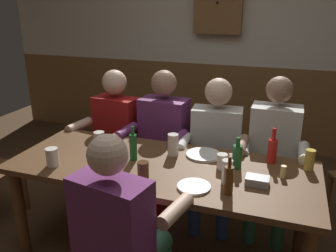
{
  "coord_description": "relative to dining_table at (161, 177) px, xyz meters",
  "views": [
    {
      "loc": [
        0.77,
        -2.08,
        1.79
      ],
      "look_at": [
        0.0,
        0.12,
        0.97
      ],
      "focal_mm": 37.93,
      "sensor_mm": 36.0,
      "label": 1
    }
  ],
  "objects": [
    {
      "name": "wall_dart_cabinet",
      "position": [
        -0.11,
        2.23,
        1.13
      ],
      "size": [
        0.56,
        0.15,
        0.7
      ],
      "color": "brown"
    },
    {
      "name": "bottle_0",
      "position": [
        -0.21,
        0.01,
        0.2
      ],
      "size": [
        0.05,
        0.05,
        0.25
      ],
      "color": "#195923",
      "rests_on": "dining_table"
    },
    {
      "name": "pint_glass_1",
      "position": [
        -0.31,
        -0.16,
        0.16
      ],
      "size": [
        0.07,
        0.07,
        0.13
      ],
      "primitive_type": "cylinder",
      "color": "white",
      "rests_on": "dining_table"
    },
    {
      "name": "dining_table",
      "position": [
        0.0,
        0.0,
        0.0
      ],
      "size": [
        2.08,
        0.82,
        0.73
      ],
      "color": "brown",
      "rests_on": "ground_plane"
    },
    {
      "name": "plate_1",
      "position": [
        0.3,
        -0.23,
        0.1
      ],
      "size": [
        0.2,
        0.2,
        0.01
      ],
      "primitive_type": "cylinder",
      "color": "white",
      "rests_on": "dining_table"
    },
    {
      "name": "pint_glass_6",
      "position": [
        -0.55,
        0.14,
        0.16
      ],
      "size": [
        0.08,
        0.08,
        0.12
      ],
      "primitive_type": "cylinder",
      "color": "white",
      "rests_on": "dining_table"
    },
    {
      "name": "pint_glass_0",
      "position": [
        0.47,
        -0.11,
        0.17
      ],
      "size": [
        0.07,
        0.07,
        0.16
      ],
      "primitive_type": "cylinder",
      "color": "white",
      "rests_on": "dining_table"
    },
    {
      "name": "bottle_2",
      "position": [
        0.5,
        -0.23,
        0.19
      ],
      "size": [
        0.06,
        0.06,
        0.23
      ],
      "color": "#593314",
      "rests_on": "dining_table"
    },
    {
      "name": "bottle_1",
      "position": [
        0.71,
        0.29,
        0.19
      ],
      "size": [
        0.06,
        0.06,
        0.25
      ],
      "color": "red",
      "rests_on": "dining_table"
    },
    {
      "name": "back_wall_upper",
      "position": [
        0.0,
        2.36,
        1.06
      ],
      "size": [
        6.07,
        0.12,
        1.32
      ],
      "primitive_type": "cube",
      "color": "silver"
    },
    {
      "name": "plate_0",
      "position": [
        0.24,
        0.24,
        0.1
      ],
      "size": [
        0.25,
        0.25,
        0.01
      ],
      "primitive_type": "cylinder",
      "color": "white",
      "rests_on": "dining_table"
    },
    {
      "name": "pint_glass_4",
      "position": [
        -0.68,
        -0.25,
        0.16
      ],
      "size": [
        0.08,
        0.08,
        0.13
      ],
      "primitive_type": "cylinder",
      "color": "white",
      "rests_on": "dining_table"
    },
    {
      "name": "person_1",
      "position": [
        -0.24,
        0.65,
        0.05
      ],
      "size": [
        0.57,
        0.55,
        1.24
      ],
      "rotation": [
        0.0,
        0.0,
        3.07
      ],
      "color": "#6B2D66",
      "rests_on": "ground_plane"
    },
    {
      "name": "back_wall_wainscot",
      "position": [
        0.0,
        2.36,
        -0.12
      ],
      "size": [
        6.07,
        0.12,
        1.04
      ],
      "primitive_type": "cube",
      "color": "brown",
      "rests_on": "ground_plane"
    },
    {
      "name": "ground_plane",
      "position": [
        0.0,
        0.02,
        -0.64
      ],
      "size": [
        7.29,
        7.29,
        0.0
      ],
      "primitive_type": "plane",
      "color": "#4C331E"
    },
    {
      "name": "pint_glass_5",
      "position": [
        0.4,
        0.08,
        0.15
      ],
      "size": [
        0.07,
        0.07,
        0.1
      ],
      "primitive_type": "cylinder",
      "color": "white",
      "rests_on": "dining_table"
    },
    {
      "name": "person_2",
      "position": [
        0.24,
        0.63,
        0.03
      ],
      "size": [
        0.58,
        0.56,
        1.21
      ],
      "rotation": [
        0.0,
        0.0,
        3.25
      ],
      "color": "silver",
      "rests_on": "ground_plane"
    },
    {
      "name": "pint_glass_7",
      "position": [
        0.03,
        0.18,
        0.18
      ],
      "size": [
        0.08,
        0.08,
        0.16
      ],
      "primitive_type": "cylinder",
      "color": "white",
      "rests_on": "dining_table"
    },
    {
      "name": "bottle_3",
      "position": [
        0.49,
        0.13,
        0.18
      ],
      "size": [
        0.06,
        0.06,
        0.22
      ],
      "color": "#195923",
      "rests_on": "dining_table"
    },
    {
      "name": "pint_glass_3",
      "position": [
        -0.01,
        -0.27,
        0.16
      ],
      "size": [
        0.07,
        0.07,
        0.14
      ],
      "primitive_type": "cylinder",
      "color": "#4C2D19",
      "rests_on": "dining_table"
    },
    {
      "name": "person_0",
      "position": [
        -0.71,
        0.64,
        0.04
      ],
      "size": [
        0.58,
        0.55,
        1.22
      ],
      "rotation": [
        0.0,
        0.0,
        3.0
      ],
      "color": "#AD1919",
      "rests_on": "ground_plane"
    },
    {
      "name": "condiment_caddy",
      "position": [
        0.65,
        -0.07,
        0.12
      ],
      "size": [
        0.14,
        0.1,
        0.05
      ],
      "primitive_type": "cube",
      "color": "#B2B7BC",
      "rests_on": "dining_table"
    },
    {
      "name": "pint_glass_2",
      "position": [
        0.95,
        0.26,
        0.17
      ],
      "size": [
        0.06,
        0.06,
        0.14
      ],
      "primitive_type": "cylinder",
      "color": "#E5C64C",
      "rests_on": "dining_table"
    },
    {
      "name": "table_candle",
      "position": [
        0.79,
        0.08,
        0.14
      ],
      "size": [
        0.04,
        0.04,
        0.08
      ],
      "primitive_type": "cylinder",
      "color": "#F9E08C",
      "rests_on": "dining_table"
    },
    {
      "name": "person_3",
      "position": [
        0.7,
        0.64,
        0.05
      ],
      "size": [
        0.52,
        0.52,
        1.25
      ],
      "rotation": [
        0.0,
        0.0,
        3.14
      ],
      "color": "silver",
      "rests_on": "ground_plane"
    },
    {
      "name": "person_4",
      "position": [
        0.01,
        -0.64,
        0.03
      ],
      "size": [
        0.59,
        0.57,
        1.21
      ],
      "rotation": [
        0.0,
        0.0,
        -0.19
      ],
      "color": "#6B2D66",
      "rests_on": "ground_plane"
    }
  ]
}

